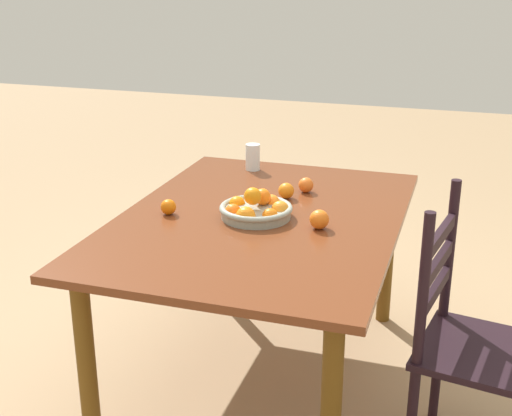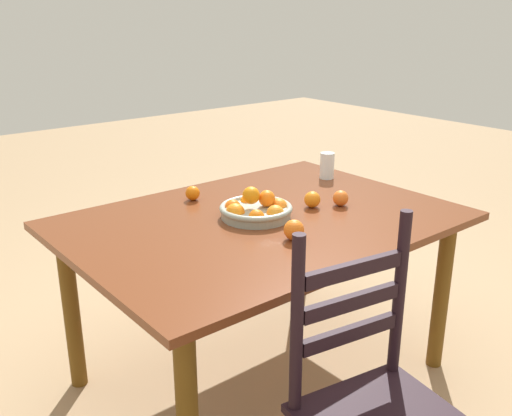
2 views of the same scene
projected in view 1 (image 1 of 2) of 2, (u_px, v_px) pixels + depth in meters
ground_plane at (260, 373)px, 3.01m from camera, size 12.00×12.00×0.00m
dining_table at (261, 237)px, 2.79m from camera, size 1.52×1.09×0.73m
chair_near_window at (470, 344)px, 2.35m from camera, size 0.48×0.48×0.98m
fruit_bowl at (256, 209)px, 2.73m from camera, size 0.29×0.29×0.13m
orange_loose_0 at (319, 219)px, 2.62m from camera, size 0.07×0.07×0.07m
orange_loose_1 at (168, 207)px, 2.77m from camera, size 0.06×0.06×0.06m
orange_loose_2 at (286, 191)px, 2.95m from camera, size 0.07×0.07×0.07m
orange_loose_3 at (306, 185)px, 3.03m from camera, size 0.07×0.07×0.07m
drinking_glass at (253, 157)px, 3.35m from camera, size 0.07×0.07×0.13m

